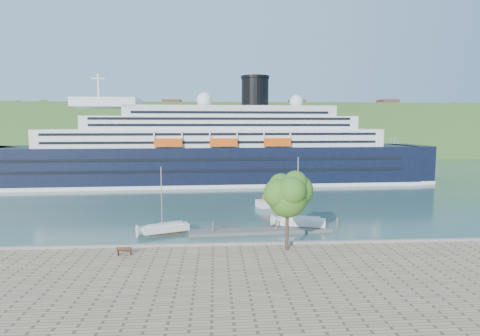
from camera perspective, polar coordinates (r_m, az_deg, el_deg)
ground at (r=47.38m, az=-1.96°, el=-11.99°), size 400.00×400.00×0.00m
far_hillside at (r=190.02m, az=-3.22°, el=5.34°), size 400.00×50.00×24.00m
quay_coping at (r=46.84m, az=-1.96°, el=-10.73°), size 220.00×0.50×0.30m
cruise_ship at (r=100.17m, az=-5.05°, el=5.40°), size 120.25×22.34×26.86m
park_bench at (r=45.12m, az=-16.12°, el=-11.18°), size 1.58×0.68×1.00m
promenade_tree at (r=44.29m, az=6.74°, el=-5.60°), size 5.75×5.75×9.52m
floating_pontoon at (r=55.80m, az=2.96°, el=-8.94°), size 19.82×3.75×0.44m
sailboat_white_near at (r=54.67m, az=-10.60°, el=-4.85°), size 7.04×4.34×8.83m
sailboat_white_far at (r=57.33m, az=8.73°, el=-3.81°), size 7.86×4.09×9.79m
tender_launch at (r=73.47m, az=5.39°, el=-4.57°), size 8.37×5.24×2.19m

